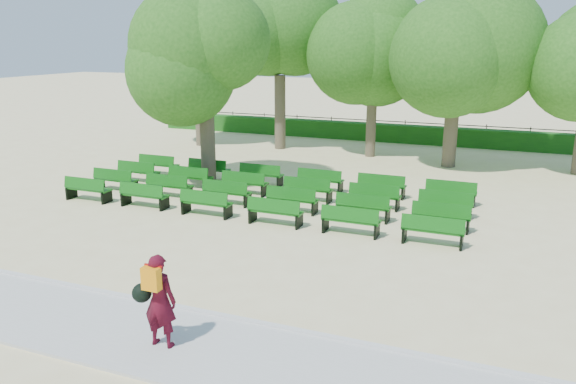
% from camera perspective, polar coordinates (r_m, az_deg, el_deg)
% --- Properties ---
extents(ground, '(120.00, 120.00, 0.00)m').
position_cam_1_polar(ground, '(16.77, -0.69, -2.59)').
color(ground, beige).
extents(paving, '(30.00, 2.20, 0.06)m').
position_cam_1_polar(paving, '(10.83, -16.27, -13.52)').
color(paving, beige).
rests_on(paving, ground).
extents(curb, '(30.00, 0.12, 0.10)m').
position_cam_1_polar(curb, '(11.64, -12.77, -11.07)').
color(curb, silver).
rests_on(curb, ground).
extents(hedge, '(26.00, 0.70, 0.90)m').
position_cam_1_polar(hedge, '(29.76, 9.72, 5.97)').
color(hedge, '#1C5D18').
rests_on(hedge, ground).
extents(fence, '(26.00, 0.10, 1.02)m').
position_cam_1_polar(fence, '(30.22, 9.85, 5.23)').
color(fence, black).
rests_on(fence, ground).
extents(tree_line, '(21.80, 6.80, 7.04)m').
position_cam_1_polar(tree_line, '(26.00, 7.78, 3.71)').
color(tree_line, '#2D681C').
rests_on(tree_line, ground).
extents(bench_array, '(1.60, 0.54, 1.00)m').
position_cam_1_polar(bench_array, '(18.32, -2.03, -0.78)').
color(bench_array, '#105E12').
rests_on(bench_array, ground).
extents(tree_among, '(4.27, 4.27, 6.25)m').
position_cam_1_polar(tree_among, '(20.30, -8.45, 12.71)').
color(tree_among, brown).
rests_on(tree_among, ground).
extents(person, '(0.79, 0.48, 1.66)m').
position_cam_1_polar(person, '(9.84, -13.09, -10.55)').
color(person, '#470A18').
rests_on(person, ground).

